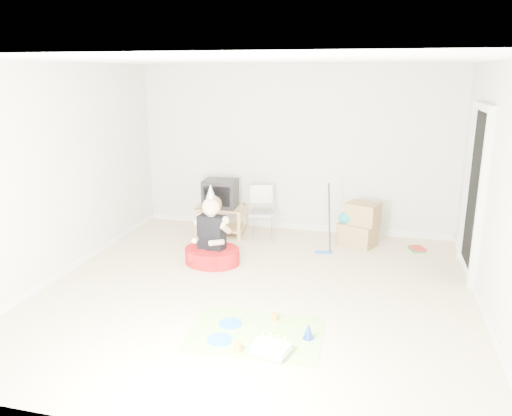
% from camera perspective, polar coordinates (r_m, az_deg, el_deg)
% --- Properties ---
extents(ground, '(5.00, 5.00, 0.00)m').
position_cam_1_polar(ground, '(5.93, -0.01, -9.48)').
color(ground, beige).
rests_on(ground, ground).
extents(doorway_recess, '(0.02, 0.90, 2.05)m').
position_cam_1_polar(doorway_recess, '(6.69, 23.79, 1.36)').
color(doorway_recess, black).
rests_on(doorway_recess, ground).
extents(tv_stand, '(0.75, 0.50, 0.45)m').
position_cam_1_polar(tv_stand, '(7.83, -4.03, -1.17)').
color(tv_stand, '#A6814B').
rests_on(tv_stand, ground).
extents(crt_tv, '(0.51, 0.43, 0.43)m').
position_cam_1_polar(crt_tv, '(7.73, -4.09, 1.67)').
color(crt_tv, black).
rests_on(crt_tv, tv_stand).
extents(folding_chair, '(0.44, 0.43, 0.82)m').
position_cam_1_polar(folding_chair, '(7.63, 0.63, -0.57)').
color(folding_chair, '#949599').
rests_on(folding_chair, ground).
extents(cardboard_boxes, '(0.64, 0.56, 0.65)m').
position_cam_1_polar(cardboard_boxes, '(7.48, 11.69, -1.93)').
color(cardboard_boxes, olive).
rests_on(cardboard_boxes, ground).
extents(floor_mop, '(0.25, 0.32, 0.96)m').
position_cam_1_polar(floor_mop, '(7.08, 7.85, -3.16)').
color(floor_mop, blue).
rests_on(floor_mop, ground).
extents(book_pile, '(0.24, 0.27, 0.05)m').
position_cam_1_polar(book_pile, '(7.57, 17.97, -4.46)').
color(book_pile, '#27753E').
rests_on(book_pile, ground).
extents(seated_woman, '(0.86, 0.86, 1.08)m').
position_cam_1_polar(seated_woman, '(6.70, -5.05, -4.38)').
color(seated_woman, '#B41013').
rests_on(seated_woman, ground).
extents(party_mat, '(1.35, 1.00, 0.01)m').
position_cam_1_polar(party_mat, '(5.05, -0.10, -14.18)').
color(party_mat, '#FF3597').
rests_on(party_mat, ground).
extents(birthday_cake, '(0.36, 0.32, 0.15)m').
position_cam_1_polar(birthday_cake, '(4.72, 1.75, -15.85)').
color(birthday_cake, white).
rests_on(birthday_cake, party_mat).
extents(blue_plate_near, '(0.30, 0.30, 0.01)m').
position_cam_1_polar(blue_plate_near, '(5.21, -2.98, -13.05)').
color(blue_plate_near, blue).
rests_on(blue_plate_near, party_mat).
extents(blue_plate_far, '(0.30, 0.30, 0.01)m').
position_cam_1_polar(blue_plate_far, '(4.95, -4.18, -14.76)').
color(blue_plate_far, blue).
rests_on(blue_plate_far, party_mat).
extents(orange_cup_near, '(0.07, 0.07, 0.07)m').
position_cam_1_polar(orange_cup_near, '(5.28, 2.15, -12.30)').
color(orange_cup_near, orange).
rests_on(orange_cup_near, party_mat).
extents(orange_cup_far, '(0.09, 0.09, 0.09)m').
position_cam_1_polar(orange_cup_far, '(4.75, -2.10, -15.59)').
color(orange_cup_far, orange).
rests_on(orange_cup_far, party_mat).
extents(blue_party_hat, '(0.13, 0.13, 0.16)m').
position_cam_1_polar(blue_party_hat, '(4.95, 6.01, -13.79)').
color(blue_party_hat, blue).
rests_on(blue_party_hat, party_mat).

